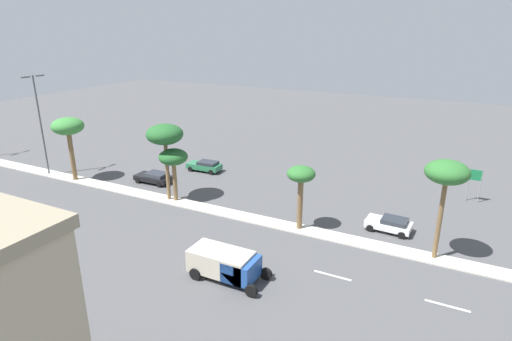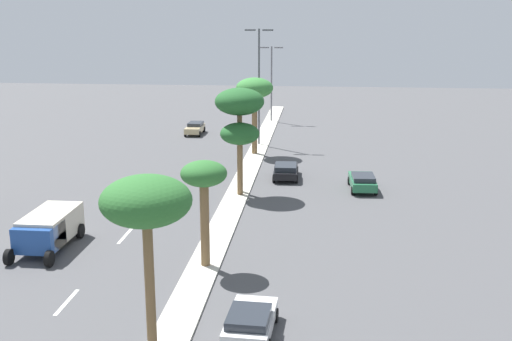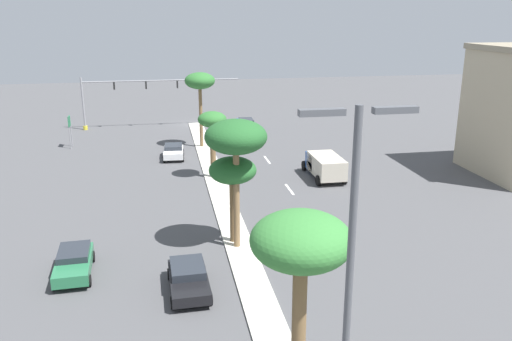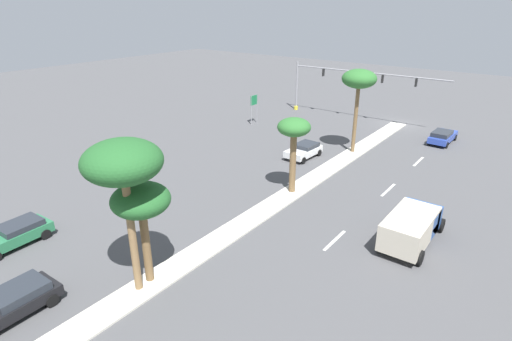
{
  "view_description": "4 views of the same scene",
  "coord_description": "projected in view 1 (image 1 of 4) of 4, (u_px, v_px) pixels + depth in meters",
  "views": [
    {
      "loc": [
        -32.19,
        12.03,
        17.44
      ],
      "look_at": [
        2.73,
        29.83,
        3.89
      ],
      "focal_mm": 29.58,
      "sensor_mm": 36.0,
      "label": 1
    },
    {
      "loc": [
        6.05,
        -7.31,
        13.47
      ],
      "look_at": [
        1.98,
        33.03,
        3.27
      ],
      "focal_mm": 43.72,
      "sensor_mm": 36.0,
      "label": 2
    },
    {
      "loc": [
        4.4,
        68.46,
        14.09
      ],
      "look_at": [
        -2.81,
        29.21,
        2.04
      ],
      "focal_mm": 36.71,
      "sensor_mm": 36.0,
      "label": 3
    },
    {
      "loc": [
        -15.08,
        49.0,
        13.83
      ],
      "look_at": [
        1.82,
        26.47,
        2.2
      ],
      "focal_mm": 28.83,
      "sensor_mm": 36.0,
      "label": 4
    }
  ],
  "objects": [
    {
      "name": "ground_plane",
      "position": [
        215.0,
        211.0,
        41.78
      ],
      "size": [
        160.0,
        160.0,
        0.0
      ],
      "primitive_type": "plane",
      "color": "#4C4C4F"
    },
    {
      "name": "median_curb",
      "position": [
        142.0,
        194.0,
        45.81
      ],
      "size": [
        1.8,
        84.74,
        0.12
      ],
      "primitive_type": "cube",
      "color": "beige",
      "rests_on": "ground"
    },
    {
      "name": "lane_stripe_mid",
      "position": [
        447.0,
        306.0,
        27.64
      ],
      "size": [
        0.2,
        2.8,
        0.01
      ],
      "primitive_type": "cube",
      "color": "silver",
      "rests_on": "ground"
    },
    {
      "name": "lane_stripe_right",
      "position": [
        333.0,
        275.0,
        30.98
      ],
      "size": [
        0.2,
        2.8,
        0.01
      ],
      "primitive_type": "cube",
      "color": "silver",
      "rests_on": "ground"
    },
    {
      "name": "lane_stripe_leading",
      "position": [
        224.0,
        247.0,
        34.96
      ],
      "size": [
        0.2,
        2.8,
        0.01
      ],
      "primitive_type": "cube",
      "color": "silver",
      "rests_on": "ground"
    },
    {
      "name": "directional_road_sign",
      "position": [
        475.0,
        179.0,
        43.24
      ],
      "size": [
        0.1,
        1.23,
        3.47
      ],
      "color": "gray",
      "rests_on": "ground"
    },
    {
      "name": "palm_tree_mid",
      "position": [
        447.0,
        174.0,
        30.99
      ],
      "size": [
        3.21,
        3.21,
        7.98
      ],
      "color": "brown",
      "rests_on": "median_curb"
    },
    {
      "name": "palm_tree_center",
      "position": [
        301.0,
        177.0,
        36.46
      ],
      "size": [
        2.49,
        2.49,
        5.85
      ],
      "color": "brown",
      "rests_on": "median_curb"
    },
    {
      "name": "palm_tree_inboard",
      "position": [
        173.0,
        158.0,
        42.63
      ],
      "size": [
        2.95,
        2.95,
        5.52
      ],
      "color": "brown",
      "rests_on": "median_curb"
    },
    {
      "name": "palm_tree_far",
      "position": [
        165.0,
        135.0,
        42.13
      ],
      "size": [
        3.72,
        3.72,
        8.02
      ],
      "color": "olive",
      "rests_on": "median_curb"
    },
    {
      "name": "palm_tree_rear",
      "position": [
        68.0,
        128.0,
        47.97
      ],
      "size": [
        3.59,
        3.59,
        7.44
      ],
      "color": "brown",
      "rests_on": "median_curb"
    },
    {
      "name": "street_lamp_front",
      "position": [
        40.0,
        119.0,
        49.73
      ],
      "size": [
        2.9,
        0.24,
        11.93
      ],
      "color": "#515459",
      "rests_on": "median_curb"
    },
    {
      "name": "sedan_white_inboard",
      "position": [
        390.0,
        224.0,
        37.45
      ],
      "size": [
        2.21,
        3.99,
        1.3
      ],
      "color": "silver",
      "rests_on": "ground"
    },
    {
      "name": "sedan_black_center",
      "position": [
        154.0,
        177.0,
        48.98
      ],
      "size": [
        2.18,
        4.38,
        1.3
      ],
      "color": "black",
      "rests_on": "ground"
    },
    {
      "name": "sedan_green_mid",
      "position": [
        205.0,
        166.0,
        52.93
      ],
      "size": [
        2.15,
        4.36,
        1.32
      ],
      "color": "#287047",
      "rests_on": "ground"
    },
    {
      "name": "box_truck",
      "position": [
        227.0,
        264.0,
        30.26
      ],
      "size": [
        2.6,
        5.81,
        2.1
      ],
      "color": "#234C99",
      "rests_on": "ground"
    }
  ]
}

